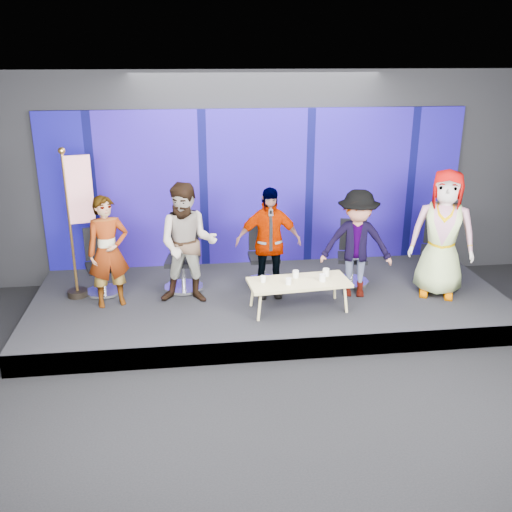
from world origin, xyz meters
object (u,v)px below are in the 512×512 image
object	(u,v)px
chair_a	(102,272)
panelist_e	(443,234)
chair_b	(183,266)
flag_stand	(78,220)
panelist_b	(188,244)
mug_d	(322,278)
chair_c	(263,263)
chair_e	(437,259)
panelist_a	(108,252)
chair_d	(352,263)
panelist_c	(268,243)
mug_b	(289,281)
coffee_table	(299,283)
mug_c	(296,274)
panelist_d	(357,244)
mug_e	(326,272)
mug_a	(263,279)

from	to	relation	value
chair_a	panelist_e	distance (m)	5.08
chair_b	flag_stand	size ratio (longest dim) A/B	0.49
panelist_e	flag_stand	bearing A→B (deg)	-162.21
panelist_b	mug_d	distance (m)	1.96
chair_c	panelist_e	world-z (taller)	panelist_e
chair_e	panelist_e	distance (m)	0.76
chair_a	chair_c	world-z (taller)	chair_c
panelist_a	chair_b	xyz separation A→B (m)	(1.03, 0.47, -0.44)
chair_d	panelist_c	bearing A→B (deg)	-152.36
chair_a	mug_b	xyz separation A→B (m)	(2.65, -1.08, 0.15)
panelist_e	panelist_c	bearing A→B (deg)	-161.78
panelist_c	coffee_table	bearing A→B (deg)	-57.65
mug_c	mug_b	bearing A→B (deg)	-121.21
coffee_table	mug_b	size ratio (longest dim) A/B	15.88
panelist_b	coffee_table	bearing A→B (deg)	-9.85
chair_a	panelist_b	size ratio (longest dim) A/B	0.56
chair_a	chair_e	size ratio (longest dim) A/B	0.85
panelist_d	panelist_e	world-z (taller)	panelist_e
chair_c	chair_d	distance (m)	1.39
panelist_d	mug_c	bearing A→B (deg)	-150.42
mug_c	mug_e	size ratio (longest dim) A/B	0.95
chair_a	flag_stand	world-z (taller)	flag_stand
chair_d	panelist_e	distance (m)	1.44
panelist_a	chair_b	size ratio (longest dim) A/B	1.47
mug_a	flag_stand	distance (m)	2.80
chair_a	chair_c	size ratio (longest dim) A/B	0.97
coffee_table	mug_e	bearing A→B (deg)	18.66
coffee_table	mug_c	size ratio (longest dim) A/B	14.04
coffee_table	mug_d	world-z (taller)	mug_d
panelist_c	chair_d	xyz separation A→B (m)	(1.38, 0.34, -0.50)
panelist_c	mug_c	xyz separation A→B (m)	(0.33, -0.42, -0.34)
flag_stand	mug_b	bearing A→B (deg)	-31.48
chair_a	panelist_e	bearing A→B (deg)	-23.81
panelist_c	coffee_table	world-z (taller)	panelist_c
panelist_c	chair_a	bearing A→B (deg)	170.39
chair_a	panelist_e	world-z (taller)	panelist_e
panelist_a	chair_e	world-z (taller)	panelist_a
chair_a	mug_a	distance (m)	2.51
chair_c	panelist_c	world-z (taller)	panelist_c
chair_e	panelist_b	bearing A→B (deg)	-151.66
panelist_e	flag_stand	size ratio (longest dim) A/B	0.85
flag_stand	chair_e	bearing A→B (deg)	-13.92
mug_c	mug_e	distance (m)	0.44
chair_d	coffee_table	world-z (taller)	chair_d
panelist_b	panelist_e	world-z (taller)	panelist_e
panelist_e	mug_a	distance (m)	2.73
chair_b	panelist_c	bearing A→B (deg)	-11.02
mug_e	mug_d	bearing A→B (deg)	-116.54
chair_d	mug_c	bearing A→B (deg)	-130.17
chair_a	mug_d	world-z (taller)	chair_a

